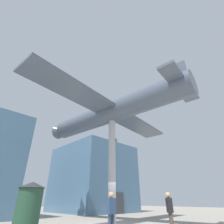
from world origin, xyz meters
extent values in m
cube|color=slate|center=(7.84, 12.14, 4.31)|extent=(8.83, 10.13, 8.61)
cube|color=#383A3F|center=(7.84, 12.14, 8.91)|extent=(0.36, 9.62, 0.60)
cube|color=#383A3F|center=(7.84, 7.01, 1.15)|extent=(1.80, 0.12, 2.30)
cylinder|color=#B7B7BC|center=(0.00, 0.00, 3.54)|extent=(0.51, 0.51, 7.08)
cylinder|color=#4C5666|center=(0.00, 0.00, 7.93)|extent=(3.17, 13.12, 1.71)
cube|color=#4C5666|center=(0.00, 0.00, 7.93)|extent=(15.17, 3.72, 0.18)
cube|color=#4C5666|center=(0.65, -5.69, 8.06)|extent=(4.89, 1.54, 0.18)
cube|color=#4C5666|center=(0.65, -5.69, 8.93)|extent=(0.30, 1.11, 1.67)
cone|color=#4C5666|center=(-0.79, 6.96, 7.93)|extent=(1.55, 1.15, 1.45)
sphere|color=black|center=(-0.87, 7.63, 7.93)|extent=(0.44, 0.44, 0.44)
cube|color=navy|center=(-2.68, -2.71, 1.17)|extent=(0.42, 0.26, 0.65)
sphere|color=tan|center=(-2.68, -2.71, 1.63)|extent=(0.26, 0.26, 0.26)
cylinder|color=#4C4238|center=(0.01, -4.15, 0.43)|extent=(0.14, 0.14, 0.86)
cylinder|color=#4C4238|center=(0.13, -4.02, 0.43)|extent=(0.14, 0.14, 0.86)
cube|color=black|center=(0.07, -4.09, 1.19)|extent=(0.43, 0.45, 0.66)
sphere|color=tan|center=(0.07, -4.09, 1.65)|extent=(0.27, 0.27, 0.27)
cylinder|color=#234733|center=(-5.60, -0.64, 0.95)|extent=(1.02, 1.02, 1.90)
cone|color=#2D2D33|center=(-5.60, -0.64, 2.03)|extent=(1.18, 1.18, 0.26)
camera|label=1|loc=(-8.95, -9.23, 1.39)|focal=28.00mm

